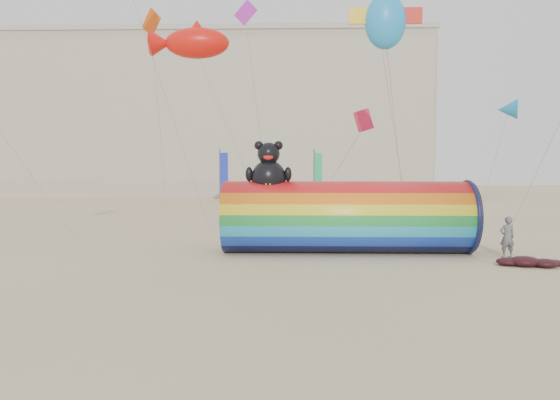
{
  "coord_description": "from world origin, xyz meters",
  "views": [
    {
      "loc": [
        1.05,
        -21.23,
        3.99
      ],
      "look_at": [
        0.5,
        1.5,
        2.4
      ],
      "focal_mm": 32.0,
      "sensor_mm": 36.0,
      "label": 1
    }
  ],
  "objects_px": {
    "hotel_building": "(195,118)",
    "fabric_bundle": "(530,262)",
    "kite_handler": "(507,237)",
    "windsock_assembly": "(346,215)"
  },
  "relations": [
    {
      "from": "hotel_building",
      "to": "windsock_assembly",
      "type": "distance_m",
      "value": 47.85
    },
    {
      "from": "windsock_assembly",
      "to": "kite_handler",
      "type": "distance_m",
      "value": 6.98
    },
    {
      "from": "windsock_assembly",
      "to": "hotel_building",
      "type": "bearing_deg",
      "value": 109.23
    },
    {
      "from": "windsock_assembly",
      "to": "fabric_bundle",
      "type": "bearing_deg",
      "value": -23.5
    },
    {
      "from": "hotel_building",
      "to": "windsock_assembly",
      "type": "xyz_separation_m",
      "value": [
        15.51,
        -44.45,
        -8.6
      ]
    },
    {
      "from": "kite_handler",
      "to": "fabric_bundle",
      "type": "relative_size",
      "value": 0.69
    },
    {
      "from": "hotel_building",
      "to": "kite_handler",
      "type": "xyz_separation_m",
      "value": [
        22.33,
        -45.64,
        -9.41
      ]
    },
    {
      "from": "fabric_bundle",
      "to": "windsock_assembly",
      "type": "bearing_deg",
      "value": 156.5
    },
    {
      "from": "hotel_building",
      "to": "fabric_bundle",
      "type": "relative_size",
      "value": 23.06
    },
    {
      "from": "hotel_building",
      "to": "fabric_bundle",
      "type": "xyz_separation_m",
      "value": [
        22.45,
        -47.47,
        -10.14
      ]
    }
  ]
}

